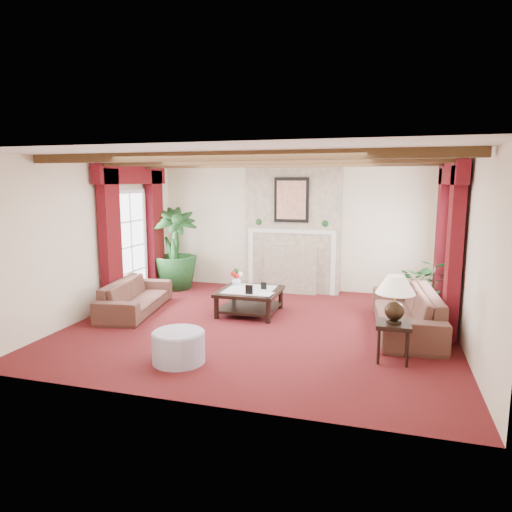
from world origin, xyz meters
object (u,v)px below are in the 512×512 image
(sofa_right, at_px, (406,304))
(potted_palm, at_px, (175,266))
(sofa_left, at_px, (135,291))
(side_table, at_px, (393,341))
(ottoman, at_px, (179,347))
(coffee_table, at_px, (250,302))

(sofa_right, height_order, potted_palm, potted_palm)
(sofa_left, xyz_separation_m, side_table, (4.44, -1.10, -0.12))
(sofa_right, height_order, ottoman, sofa_right)
(sofa_left, bearing_deg, potted_palm, -5.39)
(sofa_left, height_order, potted_palm, potted_palm)
(sofa_left, relative_size, potted_palm, 1.01)
(sofa_right, height_order, coffee_table, sofa_right)
(coffee_table, xyz_separation_m, ottoman, (-0.25, -2.38, -0.02))
(coffee_table, bearing_deg, sofa_left, -167.25)
(sofa_left, xyz_separation_m, potted_palm, (-0.13, 1.85, 0.12))
(sofa_right, bearing_deg, coffee_table, -100.94)
(side_table, bearing_deg, potted_palm, 147.14)
(coffee_table, bearing_deg, side_table, -32.70)
(sofa_right, relative_size, coffee_table, 2.18)
(sofa_right, distance_m, coffee_table, 2.65)
(potted_palm, height_order, ottoman, potted_palm)
(potted_palm, bearing_deg, sofa_left, -86.11)
(sofa_left, xyz_separation_m, ottoman, (1.77, -1.92, -0.18))
(potted_palm, bearing_deg, ottoman, -63.32)
(coffee_table, distance_m, side_table, 2.88)
(sofa_right, bearing_deg, sofa_left, -92.83)
(sofa_right, bearing_deg, ottoman, -58.93)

